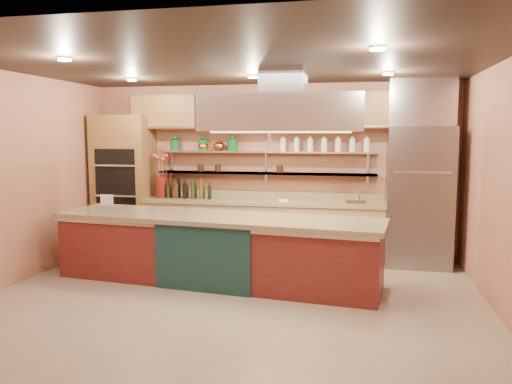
% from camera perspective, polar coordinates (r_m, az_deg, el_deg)
% --- Properties ---
extents(floor, '(6.00, 5.00, 0.02)m').
position_cam_1_polar(floor, '(6.17, -2.70, -12.31)').
color(floor, gray).
rests_on(floor, ground).
extents(ceiling, '(6.00, 5.00, 0.02)m').
position_cam_1_polar(ceiling, '(5.89, -2.86, 14.53)').
color(ceiling, black).
rests_on(ceiling, wall_back).
extents(wall_back, '(6.00, 0.04, 2.80)m').
position_cam_1_polar(wall_back, '(8.30, 1.52, 2.56)').
color(wall_back, '#A5684E').
rests_on(wall_back, floor).
extents(wall_front, '(6.00, 0.04, 2.80)m').
position_cam_1_polar(wall_front, '(3.52, -12.99, -3.24)').
color(wall_front, '#A5684E').
rests_on(wall_front, floor).
extents(wall_left, '(0.04, 5.00, 2.80)m').
position_cam_1_polar(wall_left, '(7.22, -26.53, 1.24)').
color(wall_left, '#A5684E').
rests_on(wall_left, floor).
extents(wall_right, '(0.04, 5.00, 2.80)m').
position_cam_1_polar(wall_right, '(5.88, 26.81, 0.15)').
color(wall_right, '#A5684E').
rests_on(wall_right, floor).
extents(oven_stack, '(0.95, 0.64, 2.30)m').
position_cam_1_polar(oven_stack, '(8.79, -14.80, 0.94)').
color(oven_stack, brown).
rests_on(oven_stack, floor).
extents(refrigerator, '(0.95, 0.72, 2.10)m').
position_cam_1_polar(refrigerator, '(7.89, 18.08, -0.53)').
color(refrigerator, gray).
rests_on(refrigerator, floor).
extents(back_counter, '(3.84, 0.64, 0.93)m').
position_cam_1_polar(back_counter, '(8.13, 0.78, -4.16)').
color(back_counter, '#A07D60').
rests_on(back_counter, floor).
extents(wall_shelf_lower, '(3.60, 0.26, 0.03)m').
position_cam_1_polar(wall_shelf_lower, '(8.18, 1.02, 2.16)').
color(wall_shelf_lower, silver).
rests_on(wall_shelf_lower, wall_back).
extents(wall_shelf_upper, '(3.60, 0.26, 0.03)m').
position_cam_1_polar(wall_shelf_upper, '(8.16, 1.02, 4.61)').
color(wall_shelf_upper, silver).
rests_on(wall_shelf_upper, wall_back).
extents(upper_cabinets, '(4.60, 0.36, 0.55)m').
position_cam_1_polar(upper_cabinets, '(8.11, 1.32, 9.19)').
color(upper_cabinets, brown).
rests_on(upper_cabinets, wall_back).
extents(range_hood, '(2.00, 1.00, 0.45)m').
position_cam_1_polar(range_hood, '(6.41, 3.15, 8.95)').
color(range_hood, silver).
rests_on(range_hood, ceiling).
extents(ceiling_downlights, '(4.00, 2.80, 0.02)m').
position_cam_1_polar(ceiling_downlights, '(6.07, -2.37, 14.00)').
color(ceiling_downlights, '#FFE5A5').
rests_on(ceiling_downlights, ceiling).
extents(island, '(4.42, 1.43, 0.91)m').
position_cam_1_polar(island, '(6.77, -4.55, -6.50)').
color(island, maroon).
rests_on(island, floor).
extents(flower_vase, '(0.23, 0.23, 0.35)m').
position_cam_1_polar(flower_vase, '(8.49, -10.81, 0.54)').
color(flower_vase, '#5B140D').
rests_on(flower_vase, back_counter).
extents(oil_bottle_cluster, '(0.87, 0.40, 0.27)m').
position_cam_1_polar(oil_bottle_cluster, '(8.31, -7.60, 0.19)').
color(oil_bottle_cluster, black).
rests_on(oil_bottle_cluster, back_counter).
extents(kitchen_scale, '(0.18, 0.15, 0.09)m').
position_cam_1_polar(kitchen_scale, '(7.95, 3.22, -0.72)').
color(kitchen_scale, white).
rests_on(kitchen_scale, back_counter).
extents(bar_faucet, '(0.04, 0.04, 0.22)m').
position_cam_1_polar(bar_faucet, '(7.95, 11.73, -0.37)').
color(bar_faucet, white).
rests_on(bar_faucet, back_counter).
extents(copper_kettle, '(0.24, 0.24, 0.15)m').
position_cam_1_polar(copper_kettle, '(8.34, -4.22, 5.27)').
color(copper_kettle, '#CC632F').
rests_on(copper_kettle, wall_shelf_upper).
extents(green_canister, '(0.17, 0.17, 0.19)m').
position_cam_1_polar(green_canister, '(8.27, -2.62, 5.39)').
color(green_canister, '#104D21').
rests_on(green_canister, wall_shelf_upper).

